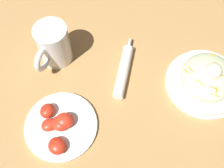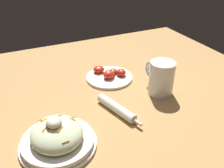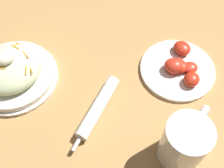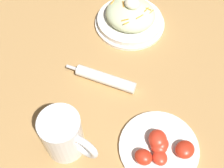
{
  "view_description": "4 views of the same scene",
  "coord_description": "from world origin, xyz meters",
  "px_view_note": "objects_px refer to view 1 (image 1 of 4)",
  "views": [
    {
      "loc": [
        -0.37,
        -0.18,
        0.71
      ],
      "look_at": [
        -0.07,
        -0.02,
        0.06
      ],
      "focal_mm": 42.21,
      "sensor_mm": 36.0,
      "label": 1
    },
    {
      "loc": [
        0.66,
        -0.34,
        0.54
      ],
      "look_at": [
        -0.06,
        -0.01,
        0.07
      ],
      "focal_mm": 40.38,
      "sensor_mm": 36.0,
      "label": 2
    },
    {
      "loc": [
        0.23,
        0.22,
        0.64
      ],
      "look_at": [
        -0.04,
        -0.02,
        0.07
      ],
      "focal_mm": 45.77,
      "sensor_mm": 36.0,
      "label": 3
    },
    {
      "loc": [
        -0.29,
        0.34,
        0.71
      ],
      "look_at": [
        -0.04,
        0.01,
        0.08
      ],
      "focal_mm": 46.6,
      "sensor_mm": 36.0,
      "label": 4
    }
  ],
  "objects_px": {
    "napkin_roll": "(123,71)",
    "tomato_plate": "(60,125)",
    "salad_plate": "(206,79)",
    "beer_mug": "(54,46)"
  },
  "relations": [
    {
      "from": "napkin_roll",
      "to": "salad_plate",
      "type": "bearing_deg",
      "value": -71.45
    },
    {
      "from": "napkin_roll",
      "to": "tomato_plate",
      "type": "relative_size",
      "value": 1.04
    },
    {
      "from": "salad_plate",
      "to": "beer_mug",
      "type": "distance_m",
      "value": 0.46
    },
    {
      "from": "salad_plate",
      "to": "tomato_plate",
      "type": "distance_m",
      "value": 0.44
    },
    {
      "from": "beer_mug",
      "to": "tomato_plate",
      "type": "xyz_separation_m",
      "value": [
        -0.19,
        -0.13,
        -0.05
      ]
    },
    {
      "from": "napkin_roll",
      "to": "tomato_plate",
      "type": "xyz_separation_m",
      "value": [
        -0.24,
        0.08,
        -0.0
      ]
    },
    {
      "from": "salad_plate",
      "to": "tomato_plate",
      "type": "bearing_deg",
      "value": 135.21
    },
    {
      "from": "napkin_roll",
      "to": "beer_mug",
      "type": "bearing_deg",
      "value": 101.57
    },
    {
      "from": "napkin_roll",
      "to": "tomato_plate",
      "type": "height_order",
      "value": "tomato_plate"
    },
    {
      "from": "beer_mug",
      "to": "tomato_plate",
      "type": "bearing_deg",
      "value": -145.05
    }
  ]
}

